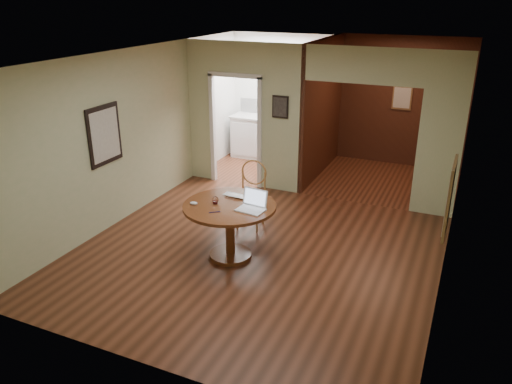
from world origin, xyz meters
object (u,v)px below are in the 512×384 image
at_px(open_laptop, 253,204).
at_px(closed_laptop, 234,197).
at_px(dining_table, 230,219).
at_px(chair, 252,190).

height_order(open_laptop, closed_laptop, open_laptop).
height_order(dining_table, closed_laptop, closed_laptop).
height_order(chair, open_laptop, chair).
distance_m(dining_table, closed_laptop, 0.33).
bearing_deg(dining_table, chair, 98.02).
distance_m(dining_table, chair, 1.08).
bearing_deg(open_laptop, dining_table, -172.49).
relative_size(chair, closed_laptop, 3.06).
xyz_separation_m(dining_table, chair, (-0.15, 1.07, 0.00)).
bearing_deg(chair, open_laptop, -69.86).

